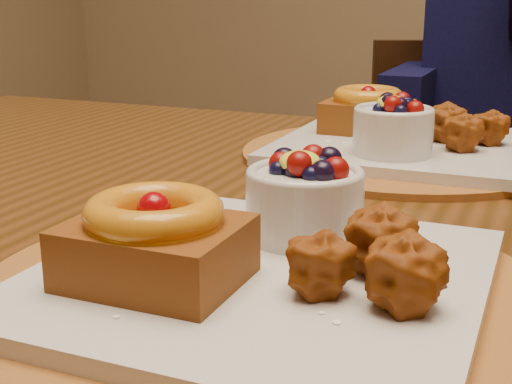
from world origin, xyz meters
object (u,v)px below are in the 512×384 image
at_px(dining_table, 348,284).
at_px(place_setting_far, 398,138).
at_px(place_setting_near, 260,261).
at_px(chair_far, 471,225).

relative_size(dining_table, place_setting_far, 4.21).
height_order(dining_table, place_setting_far, place_setting_far).
relative_size(dining_table, place_setting_near, 4.21).
height_order(place_setting_near, chair_far, chair_far).
distance_m(place_setting_far, chair_far, 0.73).
xyz_separation_m(place_setting_near, place_setting_far, (-0.00, 0.43, 0.00)).
bearing_deg(chair_far, dining_table, -113.67).
relative_size(dining_table, chair_far, 1.89).
xyz_separation_m(dining_table, place_setting_near, (-0.00, -0.22, 0.10)).
distance_m(place_setting_near, place_setting_far, 0.43).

